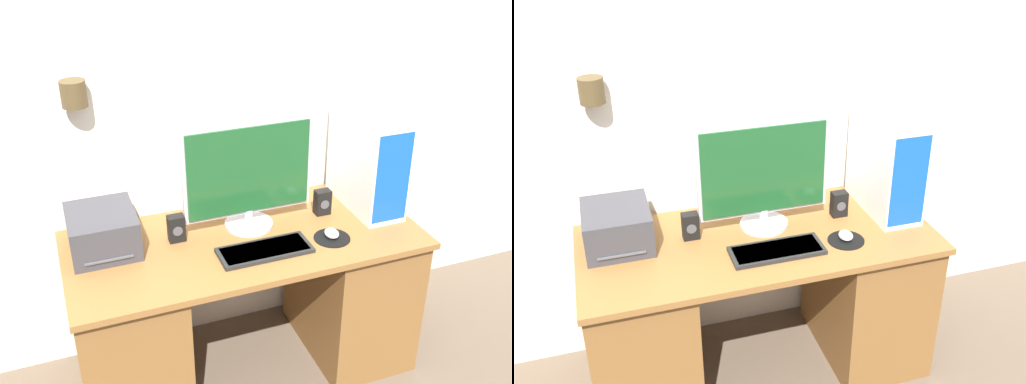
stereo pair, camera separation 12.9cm
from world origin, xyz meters
TOP-DOWN VIEW (x-y plane):
  - wall_back at (-0.00, 0.76)m, footprint 6.40×0.16m
  - desk at (0.00, 0.35)m, footprint 1.59×0.71m
  - monitor at (0.05, 0.45)m, footprint 0.60×0.22m
  - keyboard at (0.04, 0.21)m, footprint 0.41×0.16m
  - mousepad at (0.36, 0.21)m, footprint 0.16×0.16m
  - mouse at (0.36, 0.22)m, footprint 0.06×0.08m
  - computer_tower at (0.66, 0.44)m, footprint 0.19×0.45m
  - printer at (-0.60, 0.48)m, footprint 0.28×0.32m
  - speaker_left at (-0.29, 0.44)m, footprint 0.07×0.06m
  - speaker_right at (0.42, 0.43)m, footprint 0.07×0.06m

SIDE VIEW (x-z plane):
  - desk at x=0.00m, z-range 0.01..0.77m
  - mousepad at x=0.36m, z-range 0.76..0.77m
  - keyboard at x=0.04m, z-range 0.76..0.78m
  - mouse at x=0.36m, z-range 0.77..0.80m
  - speaker_left at x=-0.29m, z-range 0.76..0.88m
  - speaker_right at x=0.42m, z-range 0.76..0.88m
  - printer at x=-0.60m, z-range 0.76..0.94m
  - computer_tower at x=0.66m, z-range 0.76..1.24m
  - monitor at x=0.05m, z-range 0.77..1.28m
  - wall_back at x=0.00m, z-range 0.00..2.70m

